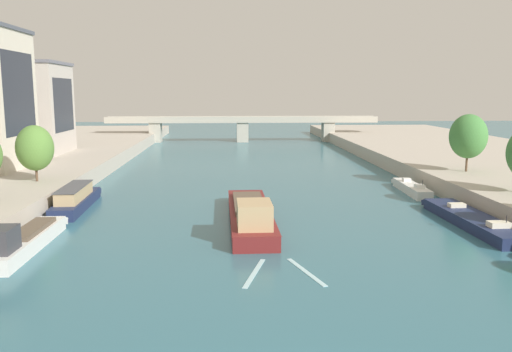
{
  "coord_description": "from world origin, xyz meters",
  "views": [
    {
      "loc": [
        -3.46,
        -19.15,
        12.46
      ],
      "look_at": [
        0.0,
        46.79,
        1.73
      ],
      "focal_mm": 36.59,
      "sensor_mm": 36.0,
      "label": 1
    }
  ],
  "objects_px": {
    "moored_boat_right_downstream": "(472,220)",
    "tree_right_far": "(468,136)",
    "barge_midriver": "(250,214)",
    "moored_boat_left_second": "(25,240)",
    "moored_boat_left_end": "(76,199)",
    "moored_boat_right_upstream": "(411,188)",
    "tree_left_midway": "(35,148)",
    "bridge_far": "(242,125)"
  },
  "relations": [
    {
      "from": "tree_left_midway",
      "to": "tree_right_far",
      "type": "bearing_deg",
      "value": 5.1
    },
    {
      "from": "barge_midriver",
      "to": "moored_boat_right_upstream",
      "type": "bearing_deg",
      "value": 35.63
    },
    {
      "from": "moored_boat_left_second",
      "to": "moored_boat_left_end",
      "type": "height_order",
      "value": "moored_boat_left_second"
    },
    {
      "from": "barge_midriver",
      "to": "moored_boat_left_second",
      "type": "xyz_separation_m",
      "value": [
        -18.08,
        -7.29,
        -0.13
      ]
    },
    {
      "from": "moored_boat_left_end",
      "to": "bridge_far",
      "type": "height_order",
      "value": "bridge_far"
    },
    {
      "from": "barge_midriver",
      "to": "tree_right_far",
      "type": "distance_m",
      "value": 33.74
    },
    {
      "from": "moored_boat_left_end",
      "to": "tree_left_midway",
      "type": "height_order",
      "value": "tree_left_midway"
    },
    {
      "from": "barge_midriver",
      "to": "moored_boat_right_downstream",
      "type": "distance_m",
      "value": 20.82
    },
    {
      "from": "moored_boat_left_second",
      "to": "bridge_far",
      "type": "height_order",
      "value": "bridge_far"
    },
    {
      "from": "tree_left_midway",
      "to": "tree_right_far",
      "type": "relative_size",
      "value": 0.87
    },
    {
      "from": "moored_boat_left_end",
      "to": "tree_right_far",
      "type": "xyz_separation_m",
      "value": [
        47.0,
        9.08,
        5.74
      ]
    },
    {
      "from": "moored_boat_left_end",
      "to": "moored_boat_right_upstream",
      "type": "bearing_deg",
      "value": 9.99
    },
    {
      "from": "barge_midriver",
      "to": "moored_boat_left_second",
      "type": "distance_m",
      "value": 19.5
    },
    {
      "from": "moored_boat_right_downstream",
      "to": "moored_boat_right_upstream",
      "type": "distance_m",
      "value": 16.21
    },
    {
      "from": "moored_boat_right_downstream",
      "to": "tree_right_far",
      "type": "distance_m",
      "value": 20.93
    },
    {
      "from": "moored_boat_right_upstream",
      "to": "tree_left_midway",
      "type": "relative_size",
      "value": 1.73
    },
    {
      "from": "moored_boat_left_second",
      "to": "tree_right_far",
      "type": "distance_m",
      "value": 52.92
    },
    {
      "from": "moored_boat_left_end",
      "to": "tree_left_midway",
      "type": "distance_m",
      "value": 8.71
    },
    {
      "from": "barge_midriver",
      "to": "bridge_far",
      "type": "bearing_deg",
      "value": 88.97
    },
    {
      "from": "barge_midriver",
      "to": "tree_right_far",
      "type": "height_order",
      "value": "tree_right_far"
    },
    {
      "from": "barge_midriver",
      "to": "moored_boat_right_downstream",
      "type": "xyz_separation_m",
      "value": [
        20.77,
        -1.39,
        -0.49
      ]
    },
    {
      "from": "barge_midriver",
      "to": "moored_boat_left_end",
      "type": "xyz_separation_m",
      "value": [
        -18.44,
        7.93,
        0.03
      ]
    },
    {
      "from": "moored_boat_right_downstream",
      "to": "tree_left_midway",
      "type": "height_order",
      "value": "tree_left_midway"
    },
    {
      "from": "moored_boat_left_end",
      "to": "tree_right_far",
      "type": "bearing_deg",
      "value": 10.93
    },
    {
      "from": "barge_midriver",
      "to": "tree_left_midway",
      "type": "xyz_separation_m",
      "value": [
        -24.02,
        12.32,
        5.07
      ]
    },
    {
      "from": "barge_midriver",
      "to": "moored_boat_left_second",
      "type": "height_order",
      "value": "barge_midriver"
    },
    {
      "from": "barge_midriver",
      "to": "moored_boat_right_downstream",
      "type": "height_order",
      "value": "barge_midriver"
    },
    {
      "from": "moored_boat_left_end",
      "to": "moored_boat_right_upstream",
      "type": "relative_size",
      "value": 1.23
    },
    {
      "from": "moored_boat_left_second",
      "to": "tree_left_midway",
      "type": "relative_size",
      "value": 2.13
    },
    {
      "from": "tree_left_midway",
      "to": "bridge_far",
      "type": "relative_size",
      "value": 0.1
    },
    {
      "from": "tree_right_far",
      "to": "moored_boat_left_end",
      "type": "bearing_deg",
      "value": -169.07
    },
    {
      "from": "moored_boat_right_upstream",
      "to": "bridge_far",
      "type": "relative_size",
      "value": 0.17
    },
    {
      "from": "moored_boat_right_upstream",
      "to": "moored_boat_left_end",
      "type": "bearing_deg",
      "value": -170.01
    },
    {
      "from": "moored_boat_left_second",
      "to": "moored_boat_right_downstream",
      "type": "relative_size",
      "value": 0.82
    },
    {
      "from": "tree_left_midway",
      "to": "moored_boat_left_end",
      "type": "bearing_deg",
      "value": -38.18
    },
    {
      "from": "barge_midriver",
      "to": "tree_left_midway",
      "type": "bearing_deg",
      "value": 152.85
    },
    {
      "from": "moored_boat_left_second",
      "to": "tree_right_far",
      "type": "height_order",
      "value": "tree_right_far"
    },
    {
      "from": "moored_boat_right_upstream",
      "to": "tree_left_midway",
      "type": "distance_m",
      "value": 45.11
    },
    {
      "from": "moored_boat_right_downstream",
      "to": "moored_boat_right_upstream",
      "type": "xyz_separation_m",
      "value": [
        -0.08,
        16.21,
        0.03
      ]
    },
    {
      "from": "moored_boat_left_second",
      "to": "bridge_far",
      "type": "relative_size",
      "value": 0.2
    },
    {
      "from": "moored_boat_right_downstream",
      "to": "bridge_far",
      "type": "relative_size",
      "value": 0.25
    },
    {
      "from": "barge_midriver",
      "to": "moored_boat_right_upstream",
      "type": "relative_size",
      "value": 1.84
    }
  ]
}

